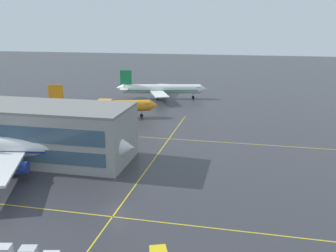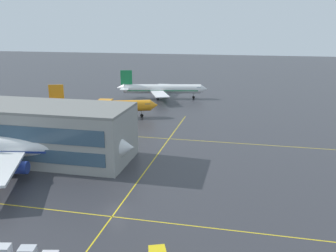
% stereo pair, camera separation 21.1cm
% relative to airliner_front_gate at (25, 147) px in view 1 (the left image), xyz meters
% --- Properties ---
extents(ground_plane, '(600.00, 600.00, 0.00)m').
position_rel_airliner_front_gate_xyz_m(ground_plane, '(22.67, -12.12, -4.39)').
color(ground_plane, '#333338').
extents(airliner_front_gate, '(41.24, 35.11, 12.86)m').
position_rel_airliner_front_gate_xyz_m(airliner_front_gate, '(0.00, 0.00, 0.00)').
color(airliner_front_gate, white).
rests_on(airliner_front_gate, ground).
extents(airliner_second_row, '(32.06, 27.44, 10.26)m').
position_rel_airliner_front_gate_xyz_m(airliner_second_row, '(-1.07, 40.12, -0.89)').
color(airliner_second_row, orange).
rests_on(airliner_second_row, ground).
extents(airliner_third_row, '(33.69, 28.61, 10.54)m').
position_rel_airliner_front_gate_xyz_m(airliner_third_row, '(9.02, 73.35, -0.79)').
color(airliner_third_row, white).
rests_on(airliner_third_row, ground).
extents(taxiway_markings, '(122.93, 84.87, 0.01)m').
position_rel_airliner_front_gate_xyz_m(taxiway_markings, '(22.67, 5.17, -4.39)').
color(taxiway_markings, yellow).
rests_on(taxiway_markings, ground).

